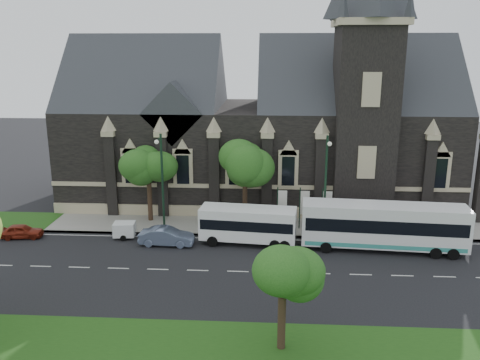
# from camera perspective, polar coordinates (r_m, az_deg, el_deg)

# --- Properties ---
(ground) EXTENTS (160.00, 160.00, 0.00)m
(ground) POSITION_cam_1_polar(r_m,az_deg,el_deg) (37.72, -4.88, -10.28)
(ground) COLOR black
(ground) RESTS_ON ground
(sidewalk) EXTENTS (80.00, 5.00, 0.15)m
(sidewalk) POSITION_cam_1_polar(r_m,az_deg,el_deg) (46.39, -3.21, -5.22)
(sidewalk) COLOR gray
(sidewalk) RESTS_ON ground
(museum) EXTENTS (40.00, 17.70, 29.90)m
(museum) POSITION_cam_1_polar(r_m,az_deg,el_deg) (53.11, 3.33, 6.39)
(museum) COLOR black
(museum) RESTS_ON ground
(tree_park_east) EXTENTS (3.40, 3.40, 6.28)m
(tree_park_east) POSITION_cam_1_polar(r_m,az_deg,el_deg) (26.98, 5.30, -10.17)
(tree_park_east) COLOR black
(tree_park_east) RESTS_ON ground
(tree_walk_right) EXTENTS (4.08, 4.08, 7.80)m
(tree_walk_right) POSITION_cam_1_polar(r_m,az_deg,el_deg) (45.66, 0.86, 2.00)
(tree_walk_right) COLOR black
(tree_walk_right) RESTS_ON ground
(tree_walk_left) EXTENTS (3.91, 3.91, 7.64)m
(tree_walk_left) POSITION_cam_1_polar(r_m,az_deg,el_deg) (46.93, -10.20, 2.01)
(tree_walk_left) COLOR black
(tree_walk_left) RESTS_ON ground
(street_lamp_near) EXTENTS (0.36, 1.88, 9.00)m
(street_lamp_near) POSITION_cam_1_polar(r_m,az_deg,el_deg) (42.55, 9.81, -0.17)
(street_lamp_near) COLOR black
(street_lamp_near) RESTS_ON ground
(street_lamp_mid) EXTENTS (0.36, 1.88, 9.00)m
(street_lamp_mid) POSITION_cam_1_polar(r_m,az_deg,el_deg) (43.26, -8.94, 0.12)
(street_lamp_mid) COLOR black
(street_lamp_mid) RESTS_ON ground
(banner_flag_left) EXTENTS (0.90, 0.10, 4.00)m
(banner_flag_left) POSITION_cam_1_polar(r_m,az_deg,el_deg) (44.89, 4.68, -2.83)
(banner_flag_left) COLOR black
(banner_flag_left) RESTS_ON ground
(banner_flag_center) EXTENTS (0.90, 0.10, 4.00)m
(banner_flag_center) POSITION_cam_1_polar(r_m,az_deg,el_deg) (44.98, 7.23, -2.86)
(banner_flag_center) COLOR black
(banner_flag_center) RESTS_ON ground
(banner_flag_right) EXTENTS (0.90, 0.10, 4.00)m
(banner_flag_right) POSITION_cam_1_polar(r_m,az_deg,el_deg) (45.17, 9.76, -2.89)
(banner_flag_right) COLOR black
(banner_flag_right) RESTS_ON ground
(tour_coach) EXTENTS (13.25, 3.82, 3.82)m
(tour_coach) POSITION_cam_1_polar(r_m,az_deg,el_deg) (42.15, 16.13, -5.03)
(tour_coach) COLOR white
(tour_coach) RESTS_ON ground
(shuttle_bus) EXTENTS (8.22, 3.48, 3.09)m
(shuttle_bus) POSITION_cam_1_polar(r_m,az_deg,el_deg) (41.88, 0.94, -4.97)
(shuttle_bus) COLOR white
(shuttle_bus) RESTS_ON ground
(box_trailer) EXTENTS (2.68, 1.58, 1.40)m
(box_trailer) POSITION_cam_1_polar(r_m,az_deg,el_deg) (44.44, -13.10, -5.53)
(box_trailer) COLOR white
(box_trailer) RESTS_ON ground
(sedan) EXTENTS (4.63, 1.78, 1.50)m
(sedan) POSITION_cam_1_polar(r_m,az_deg,el_deg) (42.31, -8.41, -6.41)
(sedan) COLOR slate
(sedan) RESTS_ON ground
(car_far_red) EXTENTS (3.76, 1.92, 1.23)m
(car_far_red) POSITION_cam_1_polar(r_m,az_deg,el_deg) (47.37, -23.75, -5.39)
(car_far_red) COLOR maroon
(car_far_red) RESTS_ON ground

